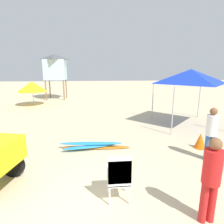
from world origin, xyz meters
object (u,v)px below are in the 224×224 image
at_px(surfboard_pile, 93,146).
at_px(lifeguard_near_center, 211,176).
at_px(beach_umbrella_left, 32,87).
at_px(stacked_plastic_chairs, 119,174).
at_px(traffic_cone_near, 200,141).
at_px(popup_canopy, 191,76).
at_px(lifeguard_tower, 55,67).
at_px(lifeguard_near_left, 211,131).

relative_size(surfboard_pile, lifeguard_near_center, 1.52).
bearing_deg(beach_umbrella_left, surfboard_pile, -61.84).
bearing_deg(stacked_plastic_chairs, traffic_cone_near, 37.07).
relative_size(stacked_plastic_chairs, popup_canopy, 0.39).
height_order(popup_canopy, beach_umbrella_left, popup_canopy).
distance_m(surfboard_pile, traffic_cone_near, 3.86).
height_order(beach_umbrella_left, traffic_cone_near, beach_umbrella_left).
bearing_deg(traffic_cone_near, beach_umbrella_left, 133.46).
relative_size(lifeguard_tower, traffic_cone_near, 7.09).
relative_size(stacked_plastic_chairs, lifeguard_near_center, 0.67).
xyz_separation_m(lifeguard_near_left, lifeguard_tower, (-7.00, 12.82, 1.95)).
bearing_deg(lifeguard_near_center, traffic_cone_near, 61.66).
bearing_deg(lifeguard_tower, lifeguard_near_left, -61.36).
bearing_deg(traffic_cone_near, surfboard_pile, 175.43).
relative_size(lifeguard_near_center, traffic_cone_near, 2.93).
height_order(stacked_plastic_chairs, popup_canopy, popup_canopy).
height_order(lifeguard_near_left, traffic_cone_near, lifeguard_near_left).
bearing_deg(lifeguard_tower, traffic_cone_near, -58.86).
height_order(popup_canopy, traffic_cone_near, popup_canopy).
bearing_deg(lifeguard_near_center, lifeguard_tower, 110.02).
xyz_separation_m(stacked_plastic_chairs, traffic_cone_near, (3.28, 2.48, -0.37)).
distance_m(popup_canopy, traffic_cone_near, 3.69).
height_order(stacked_plastic_chairs, lifeguard_tower, lifeguard_tower).
bearing_deg(beach_umbrella_left, lifeguard_tower, 68.07).
relative_size(lifeguard_near_center, lifeguard_tower, 0.41).
xyz_separation_m(stacked_plastic_chairs, surfboard_pile, (-0.57, 2.78, -0.54)).
relative_size(lifeguard_near_center, popup_canopy, 0.59).
distance_m(lifeguard_near_center, traffic_cone_near, 3.67).
relative_size(surfboard_pile, lifeguard_tower, 0.63).
distance_m(lifeguard_tower, traffic_cone_near, 14.22).
xyz_separation_m(lifeguard_tower, beach_umbrella_left, (-1.22, -3.04, -1.46)).
relative_size(lifeguard_tower, beach_umbrella_left, 1.84).
height_order(lifeguard_near_center, beach_umbrella_left, beach_umbrella_left).
distance_m(stacked_plastic_chairs, lifeguard_near_center, 1.74).
bearing_deg(surfboard_pile, lifeguard_tower, 106.19).
bearing_deg(surfboard_pile, lifeguard_near_center, -58.54).
xyz_separation_m(popup_canopy, traffic_cone_near, (-0.93, -2.86, -2.15)).
bearing_deg(lifeguard_near_left, beach_umbrella_left, 130.07).
bearing_deg(surfboard_pile, traffic_cone_near, -4.57).
bearing_deg(lifeguard_near_center, stacked_plastic_chairs, 155.88).
bearing_deg(surfboard_pile, popup_canopy, 28.11).
distance_m(surfboard_pile, popup_canopy, 5.89).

